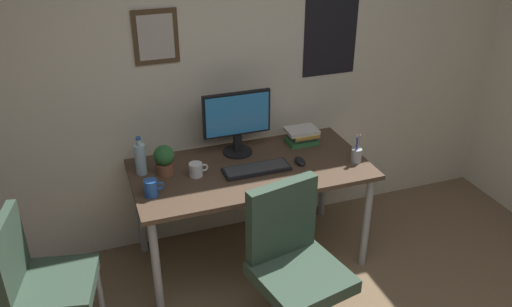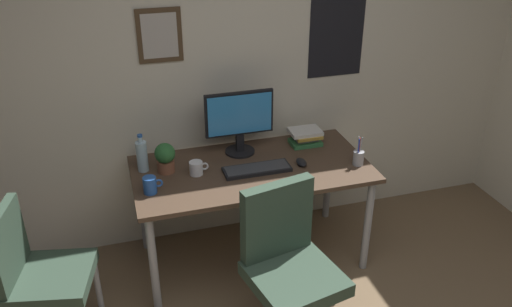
% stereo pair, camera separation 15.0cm
% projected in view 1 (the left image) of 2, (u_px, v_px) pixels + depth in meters
% --- Properties ---
extents(wall_back, '(4.40, 0.10, 2.60)m').
position_uv_depth(wall_back, '(235.00, 59.00, 3.53)').
color(wall_back, beige).
rests_on(wall_back, ground_plane).
extents(desk, '(1.52, 0.77, 0.72)m').
position_uv_depth(desk, '(251.00, 177.00, 3.43)').
color(desk, '#4C3828').
rests_on(desk, ground_plane).
extents(office_chair, '(0.58, 0.57, 0.95)m').
position_uv_depth(office_chair, '(293.00, 259.00, 2.88)').
color(office_chair, '#334738').
rests_on(office_chair, ground_plane).
extents(side_chair, '(0.50, 0.50, 0.88)m').
position_uv_depth(side_chair, '(40.00, 278.00, 2.79)').
color(side_chair, '#334738').
rests_on(side_chair, ground_plane).
extents(monitor, '(0.46, 0.20, 0.43)m').
position_uv_depth(monitor, '(237.00, 120.00, 3.47)').
color(monitor, black).
rests_on(monitor, desk).
extents(keyboard, '(0.43, 0.15, 0.03)m').
position_uv_depth(keyboard, '(257.00, 169.00, 3.35)').
color(keyboard, black).
rests_on(keyboard, desk).
extents(computer_mouse, '(0.06, 0.11, 0.04)m').
position_uv_depth(computer_mouse, '(300.00, 161.00, 3.43)').
color(computer_mouse, black).
rests_on(computer_mouse, desk).
extents(water_bottle, '(0.07, 0.07, 0.25)m').
position_uv_depth(water_bottle, '(141.00, 158.00, 3.28)').
color(water_bottle, silver).
rests_on(water_bottle, desk).
extents(coffee_mug_near, '(0.12, 0.08, 0.09)m').
position_uv_depth(coffee_mug_near, '(196.00, 170.00, 3.28)').
color(coffee_mug_near, white).
rests_on(coffee_mug_near, desk).
extents(coffee_mug_far, '(0.12, 0.08, 0.10)m').
position_uv_depth(coffee_mug_far, '(151.00, 188.00, 3.07)').
color(coffee_mug_far, '#2659B2').
rests_on(coffee_mug_far, desk).
extents(potted_plant, '(0.13, 0.13, 0.19)m').
position_uv_depth(potted_plant, '(164.00, 159.00, 3.28)').
color(potted_plant, brown).
rests_on(potted_plant, desk).
extents(pen_cup, '(0.07, 0.07, 0.20)m').
position_uv_depth(pen_cup, '(356.00, 155.00, 3.44)').
color(pen_cup, '#9EA0A5').
rests_on(pen_cup, desk).
extents(book_stack_left, '(0.22, 0.17, 0.11)m').
position_uv_depth(book_stack_left, '(302.00, 136.00, 3.69)').
color(book_stack_left, '#33723F').
rests_on(book_stack_left, desk).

